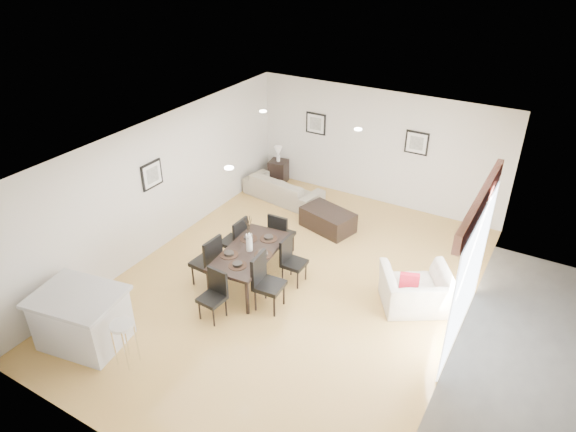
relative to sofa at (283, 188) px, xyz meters
The scene contains 26 objects.
ground 3.49m from the sofa, 56.94° to the right, with size 8.00×8.00×0.00m, color #DEB25B.
wall_back 2.43m from the sofa, 29.85° to the left, with size 6.00×0.04×2.70m, color silver.
wall_front 7.25m from the sofa, 74.67° to the right, with size 6.00×0.04×2.70m, color silver.
wall_left 3.29m from the sofa, 110.77° to the right, with size 0.04×8.00×2.70m, color silver.
wall_right 5.79m from the sofa, 30.75° to the right, with size 0.04×8.00×2.70m, color silver.
ceiling 4.23m from the sofa, 56.94° to the right, with size 6.00×8.00×0.02m, color white.
sofa is the anchor object (origin of this frame).
armchair 4.68m from the sofa, 30.22° to the right, with size 1.13×0.99×0.73m, color beige.
dining_table 3.42m from the sofa, 69.52° to the right, with size 1.02×1.79×0.71m.
dining_chair_wnear 3.68m from the sofa, 80.72° to the right, with size 0.49×0.49×1.02m.
dining_chair_wfar 2.83m from the sofa, 77.98° to the right, with size 0.44×0.44×0.97m.
dining_chair_enear 4.05m from the sofa, 63.73° to the right, with size 0.50×0.50×1.03m.
dining_chair_efar 3.30m from the sofa, 56.89° to the right, with size 0.41×0.41×0.91m.
dining_chair_head 4.42m from the sofa, 74.30° to the right, with size 0.43×0.43×0.89m.
dining_chair_foot 2.45m from the sofa, 60.66° to the right, with size 0.44×0.44×0.94m.
vase 3.47m from the sofa, 69.52° to the right, with size 0.85×1.33×0.70m.
coffee_table 1.72m from the sofa, 24.70° to the right, with size 1.12×0.67×0.45m, color black.
side_table 0.97m from the sofa, 127.95° to the left, with size 0.44×0.44×0.58m, color black.
table_lamp 1.12m from the sofa, 127.95° to the left, with size 0.20×0.20×0.39m.
cushion 4.65m from the sofa, 31.99° to the right, with size 0.32×0.10×0.32m, color #A61524.
kitchen_island 5.81m from the sofa, 92.15° to the right, with size 1.48×1.23×0.93m.
bar_stool 5.86m from the sofa, 83.11° to the right, with size 0.35×0.35×0.76m.
framed_print_back_left 1.75m from the sofa, 74.39° to the left, with size 0.52×0.04×0.52m.
framed_print_back_right 3.28m from the sofa, 20.72° to the left, with size 0.52×0.04×0.52m.
framed_print_left_wall 3.56m from the sofa, 109.05° to the right, with size 0.04×0.52×0.52m.
sliding_door 5.68m from the sofa, 28.30° to the right, with size 0.12×2.70×2.57m.
Camera 1 is at (3.78, -6.60, 5.83)m, focal length 32.00 mm.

